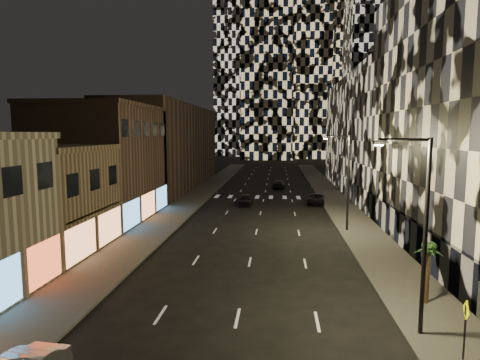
% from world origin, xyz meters
% --- Properties ---
extents(sidewalk_left, '(4.00, 120.00, 0.15)m').
position_xyz_m(sidewalk_left, '(-10.00, 50.00, 0.07)').
color(sidewalk_left, '#47443F').
rests_on(sidewalk_left, ground).
extents(sidewalk_right, '(4.00, 120.00, 0.15)m').
position_xyz_m(sidewalk_right, '(10.00, 50.00, 0.07)').
color(sidewalk_right, '#47443F').
rests_on(sidewalk_right, ground).
extents(curb_left, '(0.20, 120.00, 0.15)m').
position_xyz_m(curb_left, '(-7.90, 50.00, 0.07)').
color(curb_left, '#4C4C47').
rests_on(curb_left, ground).
extents(curb_right, '(0.20, 120.00, 0.15)m').
position_xyz_m(curb_right, '(7.90, 50.00, 0.07)').
color(curb_right, '#4C4C47').
rests_on(curb_right, ground).
extents(retail_tan, '(10.00, 10.00, 8.00)m').
position_xyz_m(retail_tan, '(-17.00, 21.00, 4.00)').
color(retail_tan, '#7B654A').
rests_on(retail_tan, ground).
extents(retail_brown, '(10.00, 15.00, 12.00)m').
position_xyz_m(retail_brown, '(-17.00, 33.50, 6.00)').
color(retail_brown, brown).
rests_on(retail_brown, ground).
extents(retail_filler_left, '(10.00, 40.00, 14.00)m').
position_xyz_m(retail_filler_left, '(-17.00, 60.00, 7.00)').
color(retail_filler_left, brown).
rests_on(retail_filler_left, ground).
extents(midrise_base, '(0.60, 25.00, 3.00)m').
position_xyz_m(midrise_base, '(12.30, 24.50, 1.50)').
color(midrise_base, '#383838').
rests_on(midrise_base, ground).
extents(midrise_filler_right, '(16.00, 40.00, 18.00)m').
position_xyz_m(midrise_filler_right, '(20.00, 57.00, 9.00)').
color(midrise_filler_right, '#232326').
rests_on(midrise_filler_right, ground).
extents(tower_right_mid, '(20.00, 20.00, 100.00)m').
position_xyz_m(tower_right_mid, '(35.00, 135.00, 50.00)').
color(tower_right_mid, black).
rests_on(tower_right_mid, ground).
extents(tower_left_back, '(24.00, 24.00, 120.00)m').
position_xyz_m(tower_left_back, '(-12.00, 165.00, 60.00)').
color(tower_left_back, black).
rests_on(tower_left_back, ground).
extents(tower_center_low, '(18.00, 18.00, 95.00)m').
position_xyz_m(tower_center_low, '(-2.00, 140.00, 47.50)').
color(tower_center_low, black).
rests_on(tower_center_low, ground).
extents(streetlight_near, '(2.55, 0.25, 9.00)m').
position_xyz_m(streetlight_near, '(8.35, 10.00, 5.35)').
color(streetlight_near, black).
rests_on(streetlight_near, sidewalk_right).
extents(streetlight_far, '(2.55, 0.25, 9.00)m').
position_xyz_m(streetlight_far, '(8.35, 30.00, 5.35)').
color(streetlight_far, black).
rests_on(streetlight_far, sidewalk_right).
extents(car_dark_midlane, '(1.80, 4.18, 1.40)m').
position_xyz_m(car_dark_midlane, '(-2.15, 43.15, 0.70)').
color(car_dark_midlane, black).
rests_on(car_dark_midlane, ground).
extents(car_dark_oncoming, '(2.37, 4.98, 1.40)m').
position_xyz_m(car_dark_oncoming, '(2.16, 59.93, 0.70)').
color(car_dark_oncoming, black).
rests_on(car_dark_oncoming, ground).
extents(car_dark_rightlane, '(2.71, 5.03, 1.34)m').
position_xyz_m(car_dark_rightlane, '(7.00, 44.71, 0.67)').
color(car_dark_rightlane, black).
rests_on(car_dark_rightlane, ground).
extents(ped_sign, '(0.21, 0.83, 2.51)m').
position_xyz_m(ped_sign, '(9.58, 7.90, 1.84)').
color(ped_sign, black).
rests_on(ped_sign, sidewalk_right).
extents(palm_tree, '(1.72, 1.70, 3.38)m').
position_xyz_m(palm_tree, '(10.08, 13.45, 2.94)').
color(palm_tree, '#47331E').
rests_on(palm_tree, sidewalk_right).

